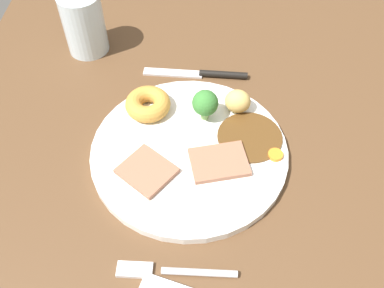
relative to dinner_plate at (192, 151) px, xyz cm
name	(u,v)px	position (x,y,z in cm)	size (l,w,h in cm)	color
dining_table	(206,162)	(-0.14, -2.16, -2.50)	(120.00, 84.00, 3.60)	brown
dinner_plate	(192,151)	(0.00, 0.00, 0.00)	(29.62, 29.62, 1.40)	white
gravy_pool	(252,137)	(2.48, -9.15, 0.85)	(9.97, 9.97, 0.30)	#563819
meat_slice_main	(222,162)	(-2.70, -4.46, 1.10)	(8.18, 6.09, 0.80)	#9E664C
meat_slice_under	(150,171)	(-4.72, 5.86, 1.10)	(7.14, 6.34, 0.80)	#9E664C
yorkshire_pudding	(150,104)	(7.57, 6.96, 2.04)	(7.27, 7.27, 2.68)	#C68938
roast_potato_left	(240,101)	(8.21, -7.29, 2.66)	(4.13, 3.50, 3.91)	#D8B260
carrot_coin_front	(278,155)	(-0.94, -12.78, 0.99)	(2.23, 2.23, 0.58)	orange
broccoli_floret	(208,103)	(6.30, -2.16, 3.91)	(4.09, 4.09, 5.36)	#8CB766
fork	(177,271)	(-18.80, 1.09, -0.31)	(2.02, 15.26, 0.90)	silver
knife	(207,74)	(17.54, -1.87, -0.25)	(2.30, 18.55, 1.20)	black
water_glass	(86,24)	(24.18, 20.07, 4.91)	(7.46, 7.46, 11.23)	silver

